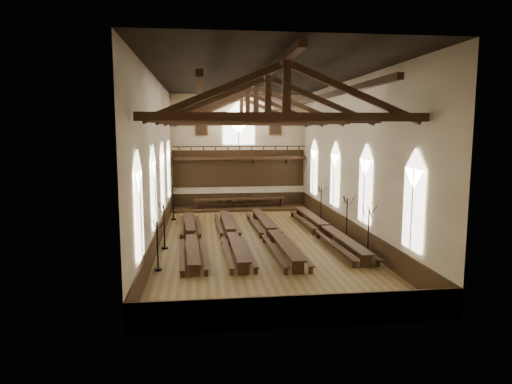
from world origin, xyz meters
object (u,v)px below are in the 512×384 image
Objects in this scene: candelabrum_right_near at (368,242)px; candelabrum_left_near at (158,255)px; refectory_row_c at (272,232)px; refectory_row_a at (191,235)px; candelabrum_left_mid at (164,235)px; refectory_row_b at (231,233)px; candelabrum_left_far at (173,209)px; dais at (240,208)px; refectory_row_d at (325,228)px; high_table at (240,200)px; candelabrum_right_mid at (347,228)px; candelabrum_right_far at (321,211)px.

candelabrum_left_near is at bearing -175.02° from candelabrum_right_near.
refectory_row_a is at bearing -178.90° from refectory_row_c.
refectory_row_b is at bearing 18.15° from candelabrum_left_mid.
candelabrum_left_mid reaches higher than refectory_row_c.
candelabrum_left_mid is 1.00× the size of candelabrum_left_far.
candelabrum_right_near is (5.60, -16.08, 0.76)m from dais.
refectory_row_d is at bearing 5.01° from refectory_row_a.
refectory_row_b is 11.68m from high_table.
refectory_row_d reaches higher than refectory_row_b.
refectory_row_a is 8.71m from refectory_row_d.
candelabrum_right_near is (7.11, -4.51, 0.35)m from refectory_row_b.
candelabrum_left_near is 0.94× the size of candelabrum_left_far.
candelabrum_left_mid is at bearing -113.12° from high_table.
refectory_row_a is 0.99× the size of refectory_row_b.
refectory_row_d is 10.35m from candelabrum_left_mid.
refectory_row_c is 8.54m from candelabrum_left_near.
candelabrum_left_near is (-5.50, -17.05, 0.70)m from dais.
candelabrum_left_far is at bearing 146.61° from refectory_row_d.
refectory_row_c is at bearing 1.10° from refectory_row_a.
high_table is at bearing 113.08° from refectory_row_d.
refectory_row_c is 6.38m from candelabrum_right_near.
refectory_row_b is 4.99× the size of candelabrum_left_mid.
high_table is at bearing 95.25° from refectory_row_c.
candelabrum_left_mid reaches higher than dais.
high_table is at bearing 114.31° from candelabrum_right_mid.
dais is 1.42× the size of high_table.
dais is 4.37× the size of candelabrum_left_near.
candelabrum_right_far is (5.60, -6.25, -0.00)m from high_table.
refectory_row_a is 12.37m from dais.
candelabrum_right_near reaches higher than dais.
refectory_row_c is 11.65m from high_table.
candelabrum_left_far is (-0.00, 8.65, -0.00)m from candelabrum_left_mid.
candelabrum_right_near is at bearing -70.81° from high_table.
candelabrum_left_mid is 1.03× the size of candelabrum_right_far.
high_table reaches higher than refectory_row_a.
candelabrum_right_near is 9.83m from candelabrum_right_far.
refectory_row_b is 11.68m from dais.
candelabrum_left_mid is at bearing -149.14° from candelabrum_right_far.
candelabrum_left_near is 0.92× the size of candelabrum_right_near.
dais is 17.05m from candelabrum_right_near.
candelabrum_right_mid is at bearing -6.53° from refectory_row_b.
dais is at bearing 131.84° from candelabrum_right_far.
candelabrum_right_far is (7.11, 5.33, 0.31)m from refectory_row_b.
candelabrum_right_mid reaches higher than refectory_row_a.
candelabrum_left_near is at bearing -135.79° from candelabrum_right_far.
candelabrum_right_far is at bearing 90.00° from candelabrum_right_mid.
candelabrum_left_mid reaches higher than candelabrum_right_far.
refectory_row_d reaches higher than refectory_row_a.
refectory_row_c is 5.15× the size of candelabrum_left_far.
candelabrum_left_mid reaches higher than high_table.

